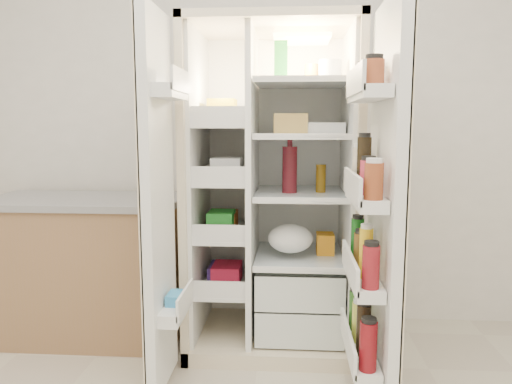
{
  "coord_description": "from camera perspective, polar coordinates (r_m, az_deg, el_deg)",
  "views": [
    {
      "loc": [
        0.16,
        -1.09,
        1.26
      ],
      "look_at": [
        -0.0,
        1.25,
        0.93
      ],
      "focal_mm": 34.0,
      "sensor_mm": 36.0,
      "label": 1
    }
  ],
  "objects": [
    {
      "name": "fridge_door",
      "position": [
        2.12,
        14.43,
        -2.75
      ],
      "size": [
        0.17,
        0.58,
        1.72
      ],
      "color": "white",
      "rests_on": "floor"
    },
    {
      "name": "freezer_door",
      "position": [
        2.25,
        -11.38,
        -1.6
      ],
      "size": [
        0.15,
        0.4,
        1.72
      ],
      "color": "white",
      "rests_on": "floor"
    },
    {
      "name": "refrigerator",
      "position": [
        2.79,
        2.32,
        -2.71
      ],
      "size": [
        0.92,
        0.7,
        1.8
      ],
      "color": "beige",
      "rests_on": "floor"
    },
    {
      "name": "kitchen_counter",
      "position": [
        3.09,
        -19.2,
        -8.26
      ],
      "size": [
        1.15,
        0.61,
        0.83
      ],
      "color": "#8B6545",
      "rests_on": "floor"
    },
    {
      "name": "wall_back",
      "position": [
        3.09,
        1.08,
        9.62
      ],
      "size": [
        4.0,
        0.02,
        2.7
      ],
      "primitive_type": "cube",
      "color": "silver",
      "rests_on": "floor"
    }
  ]
}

